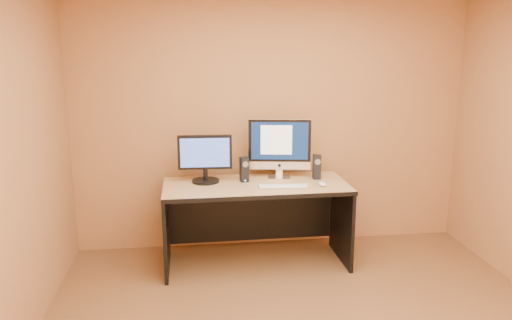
{
  "coord_description": "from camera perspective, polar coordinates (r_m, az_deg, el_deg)",
  "views": [
    {
      "loc": [
        -0.8,
        -2.97,
        2.08
      ],
      "look_at": [
        -0.24,
        1.37,
        1.05
      ],
      "focal_mm": 35.0,
      "sensor_mm": 36.0,
      "label": 1
    }
  ],
  "objects": [
    {
      "name": "imac",
      "position": [
        4.82,
        2.71,
        1.36
      ],
      "size": [
        0.64,
        0.32,
        0.59
      ],
      "primitive_type": null,
      "rotation": [
        0.0,
        0.0,
        -0.16
      ],
      "color": "silver",
      "rests_on": "desk"
    },
    {
      "name": "keyboard",
      "position": [
        4.56,
        3.12,
        -3.05
      ],
      "size": [
        0.47,
        0.16,
        0.02
      ],
      "primitive_type": "cube",
      "rotation": [
        0.0,
        0.0,
        -0.07
      ],
      "color": "#B8B8BC",
      "rests_on": "desk"
    },
    {
      "name": "walls",
      "position": [
        3.17,
        7.52,
        -1.14
      ],
      "size": [
        4.0,
        4.0,
        2.6
      ],
      "primitive_type": null,
      "color": "#955D3C",
      "rests_on": "ground"
    },
    {
      "name": "mouse",
      "position": [
        4.64,
        7.58,
        -2.72
      ],
      "size": [
        0.08,
        0.12,
        0.04
      ],
      "primitive_type": "ellipsoid",
      "rotation": [
        0.0,
        0.0,
        0.13
      ],
      "color": "white",
      "rests_on": "desk"
    },
    {
      "name": "second_monitor",
      "position": [
        4.7,
        -5.84,
        0.13
      ],
      "size": [
        0.53,
        0.28,
        0.45
      ],
      "primitive_type": null,
      "rotation": [
        0.0,
        0.0,
        -0.04
      ],
      "color": "black",
      "rests_on": "desk"
    },
    {
      "name": "desk",
      "position": [
        4.78,
        0.01,
        -7.37
      ],
      "size": [
        1.73,
        0.77,
        0.8
      ],
      "primitive_type": null,
      "rotation": [
        0.0,
        0.0,
        0.01
      ],
      "color": "tan",
      "rests_on": "ground"
    },
    {
      "name": "cable_a",
      "position": [
        4.98,
        2.93,
        -1.68
      ],
      "size": [
        0.08,
        0.23,
        0.01
      ],
      "primitive_type": "cylinder",
      "rotation": [
        1.57,
        0.0,
        0.3
      ],
      "color": "black",
      "rests_on": "desk"
    },
    {
      "name": "speaker_left",
      "position": [
        4.72,
        -1.36,
        -1.09
      ],
      "size": [
        0.09,
        0.09,
        0.24
      ],
      "primitive_type": null,
      "rotation": [
        0.0,
        0.0,
        0.2
      ],
      "color": "black",
      "rests_on": "desk"
    },
    {
      "name": "cable_b",
      "position": [
        5.01,
        2.02,
        -1.61
      ],
      "size": [
        0.06,
        0.19,
        0.01
      ],
      "primitive_type": "cylinder",
      "rotation": [
        1.57,
        0.0,
        -0.29
      ],
      "color": "black",
      "rests_on": "desk"
    },
    {
      "name": "speaker_right",
      "position": [
        4.85,
        6.97,
        -0.79
      ],
      "size": [
        0.08,
        0.08,
        0.24
      ],
      "primitive_type": null,
      "rotation": [
        0.0,
        0.0,
        -0.08
      ],
      "color": "black",
      "rests_on": "desk"
    }
  ]
}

